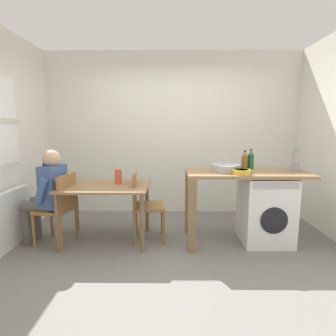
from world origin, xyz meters
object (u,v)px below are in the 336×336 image
Objects in this scene: chair_person_seat at (60,205)px; utensil_crock at (295,165)px; mixing_bowl at (242,172)px; chair_opposite at (143,202)px; bottle_tall_green at (245,161)px; dining_table at (105,193)px; bottle_squat_brown at (251,160)px; seated_person at (47,192)px; vase at (118,177)px; washing_machine at (265,209)px.

chair_person_seat is 3.00× the size of utensil_crock.
chair_person_seat is at bearing 177.85° from mixing_bowl.
bottle_tall_green reaches higher than chair_opposite.
chair_opposite reaches higher than dining_table.
chair_opposite is 3.42× the size of bottle_squat_brown.
seated_person reaches higher than bottle_squat_brown.
bottle_squat_brown reaches higher than chair_opposite.
bottle_tall_green is 0.62m from utensil_crock.
chair_opposite is 4.76× the size of vase.
bottle_tall_green reaches higher than chair_person_seat.
dining_table is 2.06m from washing_machine.
bottle_squat_brown is 0.88× the size of utensil_crock.
washing_machine is at bearing 83.79° from chair_opposite.
dining_table is 5.82× the size of vase.
chair_opposite is 1.05× the size of washing_machine.
chair_opposite is 1.30m from mixing_bowl.
vase is (0.86, 0.18, 0.16)m from seated_person.
washing_machine is 0.67m from bottle_squat_brown.
dining_table is 0.92× the size of seated_person.
washing_machine is at bearing 0.03° from dining_table.
bottle_squat_brown reaches higher than dining_table.
bottle_tall_green is (1.34, 0.16, 0.52)m from chair_opposite.
bottle_tall_green reaches higher than mixing_bowl.
chair_opposite is 0.75× the size of seated_person.
bottle_squat_brown is (-0.15, 0.23, 0.61)m from washing_machine.
dining_table is at bearing -89.37° from chair_opposite.
mixing_bowl is at bearing -82.43° from seated_person.
bottle_tall_green reaches higher than vase.
seated_person is 4.56× the size of bottle_squat_brown.
dining_table is 1.71m from mixing_bowl.
dining_table is 1.22× the size of chair_person_seat.
utensil_crock reaches higher than mixing_bowl.
utensil_crock is (0.74, 0.25, 0.04)m from mixing_bowl.
mixing_bowl is (1.67, -0.20, 0.31)m from dining_table.
utensil_crock is at bearing -77.20° from seated_person.
bottle_squat_brown is at bearing -72.90° from seated_person.
chair_opposite is at bearing -9.76° from vase.
bottle_tall_green is 0.94× the size of bottle_squat_brown.
chair_person_seat is at bearing -172.07° from bottle_squat_brown.
bottle_tall_green is 0.43m from mixing_bowl.
dining_table is 1.28× the size of washing_machine.
washing_machine is 0.68m from bottle_tall_green.
seated_person is at bearing -178.22° from washing_machine.
bottle_tall_green is at bearing -165.06° from bottle_squat_brown.
dining_table is at bearing -146.31° from vase.
utensil_crock reaches higher than washing_machine.
dining_table is 4.18× the size of bottle_squat_brown.
utensil_crock reaches higher than bottle_tall_green.
washing_machine is at bearing -77.20° from chair_person_seat.
vase reaches higher than washing_machine.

